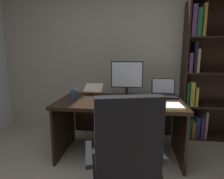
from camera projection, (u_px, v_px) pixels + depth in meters
wall_back at (122, 53)px, 3.20m from camera, size 4.66×0.12×2.58m
desk at (120, 114)px, 2.51m from camera, size 1.53×0.82×0.72m
bookshelf at (209, 75)px, 2.87m from camera, size 0.98×0.32×2.02m
office_chair at (125, 166)px, 1.52m from camera, size 0.69×0.60×1.02m
monitor at (127, 79)px, 2.62m from camera, size 0.43×0.16×0.47m
laptop at (164, 93)px, 2.60m from camera, size 0.32×0.29×0.23m
keyboard at (124, 103)px, 2.21m from camera, size 0.42×0.15×0.02m
computer_mouse at (99, 102)px, 2.25m from camera, size 0.06×0.10×0.04m
reading_stand_with_book at (93, 89)px, 2.78m from camera, size 0.27×0.29×0.13m
open_binder at (162, 106)px, 2.11m from camera, size 0.46×0.29×0.02m
notepad at (145, 99)px, 2.42m from camera, size 0.16×0.22×0.01m
pen at (147, 99)px, 2.42m from camera, size 0.14×0.05×0.01m
coffee_mug at (74, 93)px, 2.56m from camera, size 0.09×0.09×0.10m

